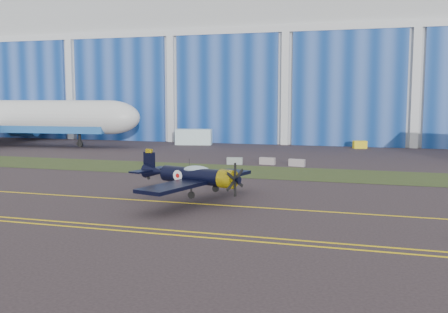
% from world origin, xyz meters
% --- Properties ---
extents(ground, '(260.00, 260.00, 0.00)m').
position_xyz_m(ground, '(0.00, 0.00, 0.00)').
color(ground, '#362B2E').
rests_on(ground, ground).
extents(grass_median, '(260.00, 10.00, 0.02)m').
position_xyz_m(grass_median, '(0.00, 14.00, 0.02)').
color(grass_median, '#475128').
rests_on(grass_median, ground).
extents(hangar, '(220.00, 45.70, 30.00)m').
position_xyz_m(hangar, '(0.00, 71.79, 14.96)').
color(hangar, silver).
rests_on(hangar, ground).
extents(taxiway_centreline, '(200.00, 0.20, 0.02)m').
position_xyz_m(taxiway_centreline, '(0.00, -5.00, 0.01)').
color(taxiway_centreline, yellow).
rests_on(taxiway_centreline, ground).
extents(edge_line_near, '(80.00, 0.20, 0.02)m').
position_xyz_m(edge_line_near, '(0.00, -14.50, 0.01)').
color(edge_line_near, yellow).
rests_on(edge_line_near, ground).
extents(edge_line_far, '(80.00, 0.20, 0.02)m').
position_xyz_m(edge_line_far, '(0.00, -13.50, 0.01)').
color(edge_line_far, yellow).
rests_on(edge_line_far, ground).
extents(warbird, '(13.96, 15.53, 3.89)m').
position_xyz_m(warbird, '(1.95, -4.15, 2.15)').
color(warbird, black).
rests_on(warbird, ground).
extents(shipping_container, '(6.82, 3.76, 2.79)m').
position_xyz_m(shipping_container, '(-15.74, 44.60, 1.40)').
color(shipping_container, white).
rests_on(shipping_container, ground).
extents(tug, '(2.48, 1.95, 1.27)m').
position_xyz_m(tug, '(13.34, 46.10, 0.63)').
color(tug, yellow).
rests_on(tug, ground).
extents(barrier_a, '(2.07, 0.90, 0.90)m').
position_xyz_m(barrier_a, '(-1.11, 19.75, 0.45)').
color(barrier_a, gray).
rests_on(barrier_a, ground).
extents(barrier_b, '(2.05, 0.82, 0.90)m').
position_xyz_m(barrier_b, '(2.90, 20.87, 0.45)').
color(barrier_b, '#9B8D91').
rests_on(barrier_b, ground).
extents(barrier_c, '(2.07, 0.90, 0.90)m').
position_xyz_m(barrier_c, '(6.79, 20.19, 0.45)').
color(barrier_c, '#9F9198').
rests_on(barrier_c, ground).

